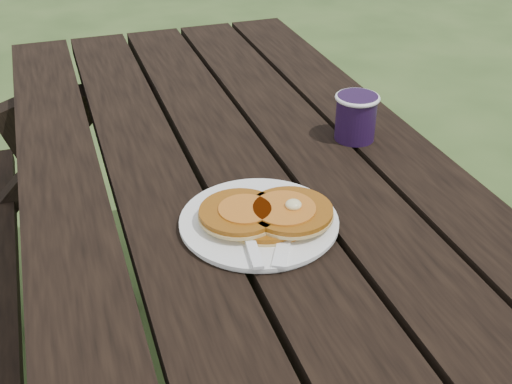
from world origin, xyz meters
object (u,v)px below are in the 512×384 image
object	(u,v)px
picnic_table	(255,355)
pancake_stack	(267,214)
plate	(259,222)
coffee_cup	(356,114)

from	to	relation	value
picnic_table	pancake_stack	xyz separation A→B (m)	(-0.02, -0.10, 0.41)
picnic_table	plate	distance (m)	0.40
plate	picnic_table	bearing A→B (deg)	75.05
picnic_table	coffee_cup	bearing A→B (deg)	26.74
plate	coffee_cup	bearing A→B (deg)	38.95
pancake_stack	coffee_cup	size ratio (longest dim) A/B	2.25
picnic_table	plate	xyz separation A→B (m)	(-0.03, -0.09, 0.39)
pancake_stack	picnic_table	bearing A→B (deg)	81.28
plate	coffee_cup	distance (m)	0.35
pancake_stack	coffee_cup	distance (m)	0.34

